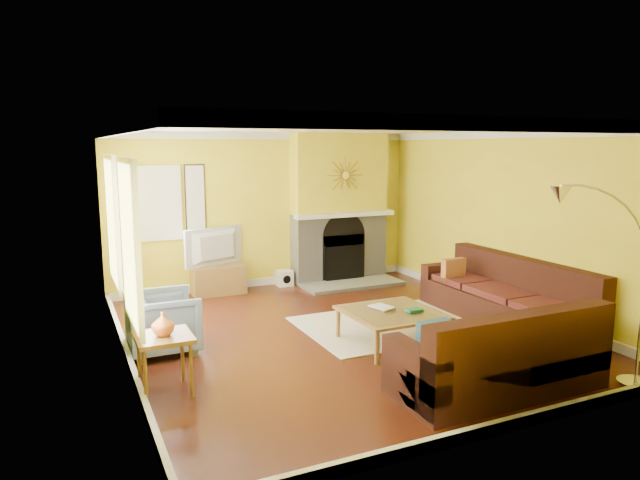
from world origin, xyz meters
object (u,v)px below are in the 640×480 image
side_table (165,364)px  armchair (163,322)px  coffee_table (391,327)px  arc_lamp (604,294)px  media_console (219,280)px  sectional_sofa (455,308)px

side_table → armchair: bearing=81.1°
armchair → side_table: bearing=171.1°
coffee_table → armchair: bearing=160.6°
coffee_table → armchair: size_ratio=1.36×
coffee_table → side_table: bearing=-174.6°
coffee_table → arc_lamp: 2.54m
side_table → media_console: bearing=67.4°
coffee_table → media_console: bearing=111.8°
media_console → side_table: side_table is taller
media_console → side_table: bearing=-112.6°
coffee_table → armchair: (-2.64, 0.93, 0.15)m
media_console → armchair: armchair is taller
coffee_table → side_table: side_table is taller
coffee_table → side_table: (-2.83, -0.27, 0.08)m
armchair → arc_lamp: size_ratio=0.39×
media_console → arc_lamp: arc_lamp is taller
sectional_sofa → coffee_table: size_ratio=3.23×
side_table → arc_lamp: arc_lamp is taller
coffee_table → armchair: armchair is taller
sectional_sofa → arc_lamp: 2.01m
armchair → arc_lamp: 4.86m
coffee_table → side_table: 2.84m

